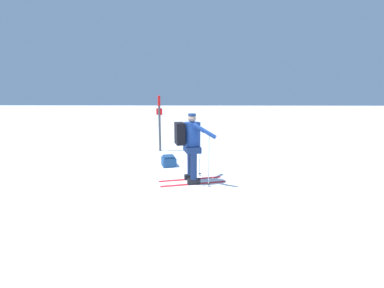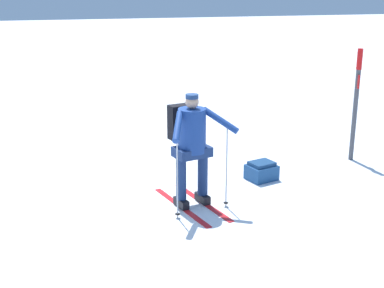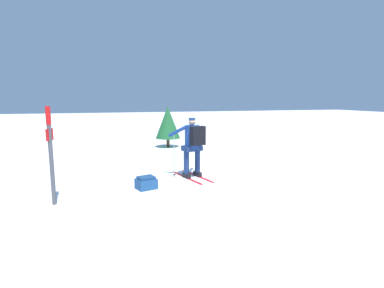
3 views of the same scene
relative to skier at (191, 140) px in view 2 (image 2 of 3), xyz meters
The scene contains 4 objects.
ground_plane 1.39m from the skier, 135.28° to the left, with size 80.00×80.00×0.00m, color white.
skier is the anchor object (origin of this frame).
dropped_backpack 1.77m from the skier, 26.04° to the left, with size 0.55×0.50×0.31m.
trail_marker 3.61m from the skier, 19.95° to the left, with size 0.11×0.23×2.04m.
Camera 2 is at (-1.17, -7.75, 3.16)m, focal length 50.00 mm.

